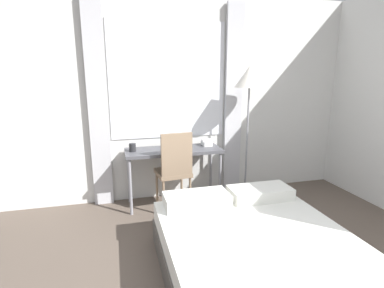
{
  "coord_description": "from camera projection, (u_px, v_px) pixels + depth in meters",
  "views": [
    {
      "loc": [
        -0.97,
        -1.0,
        1.69
      ],
      "look_at": [
        -0.12,
        2.26,
        0.9
      ],
      "focal_mm": 28.0,
      "sensor_mm": 36.0,
      "label": 1
    }
  ],
  "objects": [
    {
      "name": "wall_back_with_window",
      "position": [
        185.0,
        99.0,
        4.04
      ],
      "size": [
        5.58,
        0.13,
        2.7
      ],
      "color": "silver",
      "rests_on": "ground_plane"
    },
    {
      "name": "desk",
      "position": [
        174.0,
        154.0,
        3.85
      ],
      "size": [
        1.22,
        0.47,
        0.75
      ],
      "color": "#4C4C51",
      "rests_on": "ground_plane"
    },
    {
      "name": "desk_chair",
      "position": [
        174.0,
        167.0,
        3.67
      ],
      "size": [
        0.44,
        0.44,
        1.01
      ],
      "rotation": [
        0.0,
        0.0,
        0.1
      ],
      "color": "#8C7259",
      "rests_on": "ground_plane"
    },
    {
      "name": "bed",
      "position": [
        263.0,
        263.0,
        2.38
      ],
      "size": [
        1.52,
        1.97,
        0.54
      ],
      "color": "#4C4742",
      "rests_on": "ground_plane"
    },
    {
      "name": "standing_lamp",
      "position": [
        249.0,
        83.0,
        3.81
      ],
      "size": [
        0.39,
        0.39,
        1.79
      ],
      "color": "#4C4C51",
      "rests_on": "ground_plane"
    },
    {
      "name": "telephone",
      "position": [
        207.0,
        143.0,
        4.03
      ],
      "size": [
        0.13,
        0.18,
        0.09
      ],
      "color": "white",
      "rests_on": "desk"
    },
    {
      "name": "book",
      "position": [
        175.0,
        147.0,
        3.88
      ],
      "size": [
        0.3,
        0.19,
        0.02
      ],
      "rotation": [
        0.0,
        0.0,
        -0.0
      ],
      "color": "#33664C",
      "rests_on": "desk"
    },
    {
      "name": "mug",
      "position": [
        132.0,
        147.0,
        3.71
      ],
      "size": [
        0.08,
        0.08,
        0.1
      ],
      "color": "#262628",
      "rests_on": "desk"
    }
  ]
}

